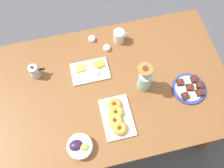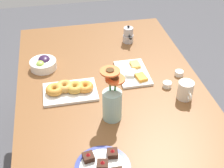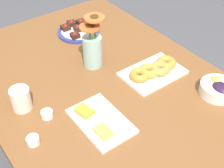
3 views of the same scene
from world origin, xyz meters
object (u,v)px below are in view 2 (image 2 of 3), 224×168
(grape_bowl, at_px, (43,64))
(flower_vase, at_px, (112,102))
(croissant_platter, at_px, (70,89))
(cheese_platter, at_px, (133,73))
(jam_cup_honey, at_px, (179,73))
(dessert_plate, at_px, (103,168))
(dining_table, at_px, (112,102))
(coffee_mug, at_px, (185,90))
(jam_cup_berry, at_px, (167,84))
(moka_pot, at_px, (128,35))

(grape_bowl, relative_size, flower_vase, 0.58)
(flower_vase, bearing_deg, croissant_platter, -141.35)
(cheese_platter, xyz_separation_m, jam_cup_honey, (0.06, 0.25, 0.00))
(dessert_plate, height_order, flower_vase, flower_vase)
(dining_table, relative_size, grape_bowl, 10.44)
(coffee_mug, height_order, dessert_plate, coffee_mug)
(grape_bowl, distance_m, jam_cup_honey, 0.78)
(flower_vase, bearing_deg, grape_bowl, -147.52)
(dessert_plate, bearing_deg, coffee_mug, 126.55)
(croissant_platter, bearing_deg, jam_cup_berry, 84.39)
(jam_cup_honey, xyz_separation_m, flower_vase, (0.26, -0.44, 0.08))
(dining_table, bearing_deg, croissant_platter, -95.53)
(moka_pot, bearing_deg, grape_bowl, -69.76)
(grape_bowl, relative_size, jam_cup_honey, 3.19)
(cheese_platter, distance_m, croissant_platter, 0.38)
(croissant_platter, distance_m, dessert_plate, 0.53)
(cheese_platter, bearing_deg, dessert_plate, -24.67)
(grape_bowl, xyz_separation_m, jam_cup_honey, (0.22, 0.75, -0.01))
(cheese_platter, height_order, dessert_plate, dessert_plate)
(croissant_platter, distance_m, flower_vase, 0.30)
(dining_table, height_order, moka_pot, moka_pot)
(coffee_mug, relative_size, jam_cup_honey, 2.38)
(jam_cup_berry, bearing_deg, cheese_platter, -134.67)
(dessert_plate, bearing_deg, jam_cup_honey, 136.15)
(jam_cup_berry, height_order, flower_vase, flower_vase)
(coffee_mug, distance_m, jam_cup_berry, 0.13)
(dining_table, distance_m, jam_cup_berry, 0.32)
(grape_bowl, height_order, croissant_platter, grape_bowl)
(croissant_platter, bearing_deg, jam_cup_honey, 93.42)
(jam_cup_honey, bearing_deg, dessert_plate, -43.85)
(cheese_platter, xyz_separation_m, croissant_platter, (0.10, -0.37, 0.01))
(croissant_platter, xyz_separation_m, jam_cup_honey, (-0.04, 0.62, -0.01))
(croissant_platter, relative_size, dessert_plate, 1.24)
(moka_pot, bearing_deg, cheese_platter, -9.11)
(jam_cup_berry, relative_size, dessert_plate, 0.21)
(jam_cup_berry, relative_size, moka_pot, 0.40)
(coffee_mug, xyz_separation_m, cheese_platter, (-0.26, -0.21, -0.04))
(dessert_plate, xyz_separation_m, flower_vase, (-0.29, 0.10, 0.08))
(croissant_platter, height_order, dessert_plate, dessert_plate)
(grape_bowl, distance_m, cheese_platter, 0.52)
(jam_cup_honey, height_order, flower_vase, flower_vase)
(jam_cup_honey, relative_size, jam_cup_berry, 1.00)
(coffee_mug, distance_m, flower_vase, 0.40)
(flower_vase, distance_m, moka_pot, 0.74)
(dining_table, relative_size, coffee_mug, 13.98)
(cheese_platter, bearing_deg, croissant_platter, -75.21)
(cheese_platter, relative_size, croissant_platter, 0.93)
(dining_table, distance_m, croissant_platter, 0.25)
(moka_pot, bearing_deg, flower_vase, -19.53)
(jam_cup_honey, distance_m, dessert_plate, 0.77)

